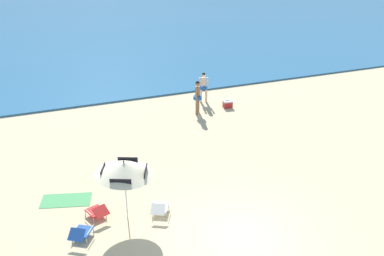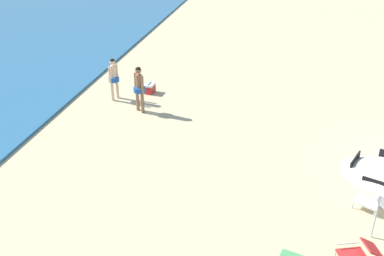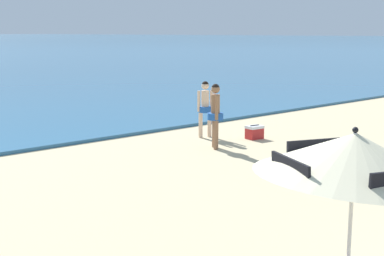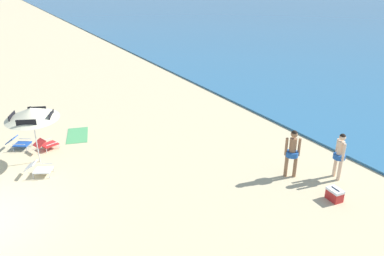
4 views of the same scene
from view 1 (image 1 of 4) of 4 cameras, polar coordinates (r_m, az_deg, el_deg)
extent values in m
plane|color=#CCB78C|center=(15.31, 5.98, -13.34)|extent=(800.00, 800.00, 0.00)
cylinder|color=silver|center=(15.51, -8.33, -7.88)|extent=(0.04, 0.04, 2.22)
cone|color=beige|center=(15.04, -8.54, -5.03)|extent=(2.56, 2.55, 0.58)
cube|color=black|center=(15.69, -8.08, -4.06)|extent=(0.65, 0.30, 0.24)
cube|color=black|center=(15.23, -11.12, -5.27)|extent=(0.30, 0.65, 0.24)
cube|color=black|center=(14.50, -8.98, -6.76)|extent=(0.65, 0.30, 0.24)
cube|color=black|center=(14.98, -5.86, -5.43)|extent=(0.30, 0.65, 0.24)
sphere|color=black|center=(14.92, -8.60, -4.20)|extent=(0.06, 0.06, 0.06)
cube|color=red|center=(16.33, -12.06, -10.16)|extent=(0.69, 0.74, 0.04)
cube|color=red|center=(15.92, -11.39, -10.25)|extent=(0.59, 0.53, 0.25)
cylinder|color=silver|center=(16.52, -13.27, -10.31)|extent=(0.03, 0.03, 0.18)
cylinder|color=silver|center=(16.70, -11.78, -9.73)|extent=(0.03, 0.03, 0.18)
cylinder|color=silver|center=(16.10, -12.28, -11.25)|extent=(0.03, 0.03, 0.18)
cylinder|color=silver|center=(16.28, -10.76, -10.64)|extent=(0.03, 0.03, 0.18)
cylinder|color=silver|center=(16.17, -12.97, -10.16)|extent=(0.21, 0.52, 0.02)
cylinder|color=silver|center=(16.37, -11.24, -9.48)|extent=(0.21, 0.52, 0.02)
cube|color=white|center=(16.21, -4.02, -9.89)|extent=(0.74, 0.77, 0.04)
cube|color=white|center=(15.77, -4.31, -10.16)|extent=(0.61, 0.56, 0.26)
cylinder|color=silver|center=(16.54, -4.68, -9.58)|extent=(0.03, 0.03, 0.18)
cylinder|color=silver|center=(16.47, -2.98, -9.70)|extent=(0.03, 0.03, 0.18)
cylinder|color=silver|center=(16.09, -5.06, -10.72)|extent=(0.03, 0.03, 0.18)
cylinder|color=silver|center=(16.01, -3.31, -10.86)|extent=(0.03, 0.03, 0.18)
cylinder|color=silver|center=(16.19, -5.02, -9.47)|extent=(0.27, 0.49, 0.02)
cylinder|color=silver|center=(16.10, -3.04, -9.62)|extent=(0.27, 0.49, 0.02)
cube|color=#1E4799|center=(15.50, -13.59, -12.53)|extent=(0.76, 0.78, 0.04)
cube|color=#1E4799|center=(15.09, -14.32, -12.87)|extent=(0.61, 0.57, 0.26)
cylinder|color=silver|center=(15.86, -13.95, -12.09)|extent=(0.03, 0.03, 0.18)
cylinder|color=silver|center=(15.68, -12.28, -12.39)|extent=(0.03, 0.03, 0.18)
cylinder|color=silver|center=(15.46, -14.83, -13.31)|extent=(0.03, 0.03, 0.18)
cylinder|color=silver|center=(15.27, -13.13, -13.64)|extent=(0.03, 0.03, 0.18)
cylinder|color=silver|center=(15.53, -14.60, -12.00)|extent=(0.31, 0.47, 0.02)
cylinder|color=silver|center=(15.32, -12.66, -12.35)|extent=(0.31, 0.47, 0.02)
cylinder|color=#8C6042|center=(23.68, 0.60, 2.70)|extent=(0.13, 0.13, 0.88)
cylinder|color=#8C6042|center=(23.96, 0.78, 2.97)|extent=(0.13, 0.13, 0.88)
cylinder|color=#1E51A3|center=(23.64, 0.70, 3.87)|extent=(0.44, 0.44, 0.18)
cylinder|color=#8C6042|center=(23.54, 0.70, 4.53)|extent=(0.24, 0.24, 0.62)
cylinder|color=#8C6042|center=(23.35, 0.57, 4.30)|extent=(0.10, 0.10, 0.66)
cylinder|color=#8C6042|center=(23.75, 0.83, 4.67)|extent=(0.10, 0.10, 0.66)
sphere|color=#8C6042|center=(23.38, 0.71, 5.59)|extent=(0.24, 0.24, 0.24)
sphere|color=black|center=(23.37, 0.71, 5.66)|extent=(0.22, 0.22, 0.22)
cylinder|color=beige|center=(25.30, 1.11, 4.17)|extent=(0.12, 0.12, 0.84)
cylinder|color=beige|center=(25.32, 1.79, 4.17)|extent=(0.12, 0.12, 0.84)
cylinder|color=#1E51A3|center=(25.16, 1.46, 5.11)|extent=(0.42, 0.42, 0.18)
cylinder|color=beige|center=(25.06, 1.47, 5.71)|extent=(0.23, 0.23, 0.60)
cylinder|color=beige|center=(25.06, 0.99, 5.67)|extent=(0.09, 0.09, 0.63)
cylinder|color=beige|center=(25.08, 1.95, 5.67)|extent=(0.09, 0.09, 0.63)
sphere|color=beige|center=(24.92, 1.48, 6.67)|extent=(0.23, 0.23, 0.23)
sphere|color=black|center=(24.91, 1.48, 6.74)|extent=(0.21, 0.21, 0.21)
cube|color=red|center=(24.76, 4.50, 2.96)|extent=(0.51, 0.38, 0.32)
cube|color=white|center=(24.68, 4.51, 3.39)|extent=(0.52, 0.39, 0.08)
cylinder|color=black|center=(24.66, 4.52, 3.50)|extent=(0.34, 0.05, 0.02)
cube|color=#4C9E5B|center=(17.49, -15.53, -8.75)|extent=(1.97, 1.34, 0.01)
camera|label=2|loc=(16.75, -44.43, 10.61)|focal=41.40mm
camera|label=3|loc=(12.05, -27.75, -9.74)|focal=50.25mm
camera|label=4|loc=(20.40, 34.20, 13.09)|focal=34.26mm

